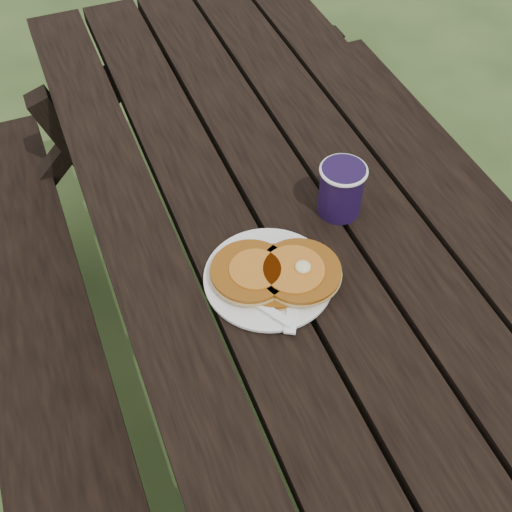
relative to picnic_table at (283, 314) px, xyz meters
name	(u,v)px	position (x,y,z in m)	size (l,w,h in m)	color
ground	(279,387)	(0.00, 0.00, -0.37)	(60.00, 60.00, 0.00)	#293D1A
picnic_table	(283,314)	(0.00, 0.00, 0.00)	(1.36, 1.80, 0.75)	black
plate	(269,278)	(-0.11, -0.16, 0.39)	(0.23, 0.23, 0.01)	white
pancake_stack	(277,273)	(-0.10, -0.17, 0.41)	(0.22, 0.18, 0.04)	#914F10
knife	(295,290)	(-0.08, -0.21, 0.39)	(0.02, 0.18, 0.01)	white
fork	(266,308)	(-0.15, -0.23, 0.40)	(0.03, 0.16, 0.01)	white
coffee_cup	(341,187)	(0.08, -0.05, 0.44)	(0.09, 0.09, 0.11)	black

